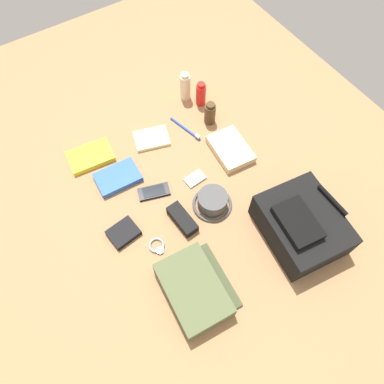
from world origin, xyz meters
name	(u,v)px	position (x,y,z in m)	size (l,w,h in m)	color
ground_plane	(192,198)	(0.00, 0.00, -0.01)	(2.64, 2.02, 0.02)	#A2744B
backpack	(301,225)	(0.35, 0.26, 0.07)	(0.35, 0.30, 0.16)	black
toiletry_pouch	(195,289)	(0.33, -0.20, 0.04)	(0.29, 0.24, 0.08)	#56603D
bucket_hat	(212,201)	(0.07, 0.05, 0.03)	(0.16, 0.16, 0.07)	#505050
lotion_bottle	(185,87)	(-0.47, 0.27, 0.07)	(0.05, 0.05, 0.15)	beige
sunscreen_spray	(201,94)	(-0.40, 0.31, 0.06)	(0.05, 0.05, 0.12)	red
cologne_bottle	(210,113)	(-0.29, 0.28, 0.05)	(0.05, 0.05, 0.11)	#473319
paperback_novel	(91,156)	(-0.40, -0.26, 0.01)	(0.14, 0.20, 0.02)	yellow
travel_guidebook	(118,178)	(-0.24, -0.21, 0.01)	(0.13, 0.18, 0.03)	blue
cell_phone	(154,192)	(-0.10, -0.12, 0.01)	(0.10, 0.14, 0.01)	black
media_player	(195,179)	(-0.06, 0.05, 0.01)	(0.06, 0.09, 0.01)	#B7B7BC
wristwatch	(157,246)	(0.11, -0.23, 0.01)	(0.07, 0.06, 0.01)	#99999E
toothbrush	(187,130)	(-0.30, 0.17, 0.01)	(0.18, 0.05, 0.02)	blue
wallet	(123,233)	(-0.01, -0.31, 0.01)	(0.09, 0.11, 0.02)	black
notepad	(152,138)	(-0.34, 0.01, 0.01)	(0.11, 0.15, 0.02)	beige
folded_towel	(230,149)	(-0.10, 0.26, 0.02)	(0.20, 0.14, 0.04)	beige
sunglasses_case	(182,219)	(0.07, -0.09, 0.02)	(0.14, 0.06, 0.04)	black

